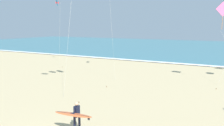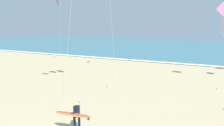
# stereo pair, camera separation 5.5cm
# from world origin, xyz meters

# --- Properties ---
(ocean_water) EXTENTS (160.00, 60.00, 0.08)m
(ocean_water) POSITION_xyz_m (0.00, 59.86, 0.04)
(ocean_water) COLOR teal
(ocean_water) RESTS_ON ground
(shoreline_foam) EXTENTS (160.00, 1.27, 0.01)m
(shoreline_foam) POSITION_xyz_m (0.00, 30.16, 0.09)
(shoreline_foam) COLOR white
(shoreline_foam) RESTS_ON ocean_water
(surfer_lead) EXTENTS (2.36, 0.93, 1.71)m
(surfer_lead) POSITION_xyz_m (0.69, 3.42, 1.05)
(surfer_lead) COLOR black
(surfer_lead) RESTS_ON ground
(kite_delta_cobalt_mid) EXTENTS (2.76, 2.39, 9.77)m
(kite_delta_cobalt_mid) POSITION_xyz_m (-15.89, 21.16, 9.11)
(kite_delta_cobalt_mid) COLOR #2D99DB
(kite_delta_cobalt_mid) RESTS_ON ground
(kite_diamond_rose_high) EXTENTS (2.17, 1.24, 7.98)m
(kite_diamond_rose_high) POSITION_xyz_m (6.35, 18.78, 7.09)
(kite_diamond_rose_high) COLOR pink
(kite_diamond_rose_high) RESTS_ON ground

